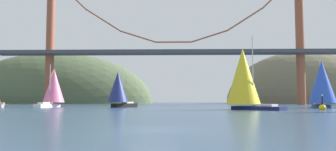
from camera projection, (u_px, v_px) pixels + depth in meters
ground_plane at (154, 130)px, 18.22m from camera, size 360.00×360.00×0.00m
headland_left at (54, 103)px, 154.38m from camera, size 89.40×44.00×46.16m
headland_right at (309, 103)px, 151.13m from camera, size 73.26×44.00×47.37m
suspension_bridge at (174, 46)px, 114.35m from camera, size 120.31×6.00×44.27m
sailboat_blue_spinnaker at (322, 83)px, 65.86m from camera, size 6.14×9.93×10.24m
sailboat_yellow_sail at (244, 78)px, 55.03m from camera, size 9.75×9.48×11.83m
sailboat_navy_sail at (118, 88)px, 70.22m from camera, size 6.58×7.85×8.12m
sailboat_pink_spinnaker at (54, 87)px, 73.67m from camera, size 5.46×8.54×9.13m
channel_buoy at (322, 108)px, 52.87m from camera, size 1.10×1.10×2.64m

